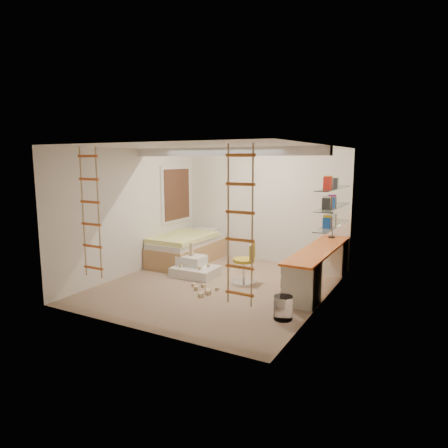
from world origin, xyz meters
The scene contains 15 objects.
floor centered at (0.00, 0.00, 0.00)m, with size 4.50×4.50×0.00m, color #947A5F.
ceiling_beam centered at (0.00, 0.30, 2.52)m, with size 4.00×0.18×0.16m, color white.
window_frame centered at (-1.97, 1.50, 1.55)m, with size 0.06×1.15×1.35m, color white.
window_blind centered at (-1.93, 1.50, 1.55)m, with size 0.02×1.00×1.20m, color #4C2D1E.
rope_ladder_left centered at (-1.35, -1.75, 1.52)m, with size 0.41×0.04×2.13m, color #E15A26, non-canonical shape.
rope_ladder_right centered at (1.35, -1.75, 1.52)m, with size 0.41×0.04×2.13m, color #BD6620, non-canonical shape.
waste_bin centered at (1.67, -0.92, 0.18)m, with size 0.29×0.29×0.36m, color white.
desk centered at (1.72, 0.86, 0.40)m, with size 0.56×2.80×0.75m.
shelves centered at (1.87, 1.13, 1.50)m, with size 0.25×1.80×0.71m.
bed centered at (-1.48, 1.23, 0.33)m, with size 1.02×2.00×0.69m.
task_lamp centered at (1.67, 1.82, 1.14)m, with size 0.14×0.36×0.57m.
swivel_chair centered at (0.41, 0.38, 0.29)m, with size 0.55×0.55×0.79m.
play_platform centered at (-0.74, 0.38, 0.15)m, with size 0.91×0.72×0.39m.
toy_blocks centered at (-0.34, -0.07, 0.19)m, with size 1.15×1.24×0.66m.
books centered at (1.87, 1.13, 1.63)m, with size 0.14×0.64×0.92m.
Camera 1 is at (3.61, -6.35, 2.38)m, focal length 32.00 mm.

